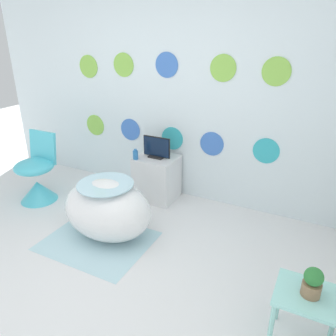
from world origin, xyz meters
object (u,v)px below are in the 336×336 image
Objects in this scene: bathtub at (108,209)px; vase at (135,155)px; chair at (37,179)px; tv at (157,148)px; potted_plant_left at (313,282)px.

bathtub is 0.83m from vase.
bathtub is 1.24m from chair.
chair reaches higher than tv.
chair is at bearing 169.15° from bathtub.
vase is at bearing 26.35° from chair.
bathtub is 1.94m from potted_plant_left.
potted_plant_left is (2.02, -1.21, -0.06)m from vase.
chair is at bearing 167.58° from potted_plant_left.
tv is 1.73× the size of potted_plant_left.
chair is at bearing -151.21° from tv.
vase is 2.36m from potted_plant_left.
potted_plant_left is at bearing -30.96° from vase.
chair is 4.14× the size of potted_plant_left.
chair reaches higher than vase.
vase is (-0.14, 0.76, 0.29)m from bathtub.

